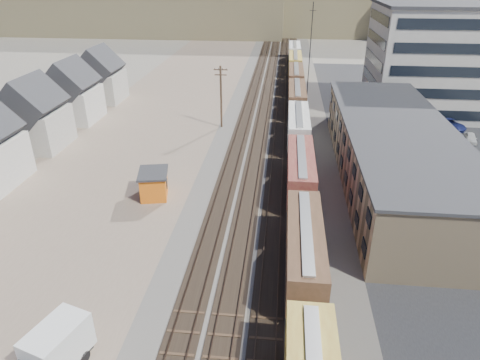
# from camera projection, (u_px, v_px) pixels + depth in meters

# --- Properties ---
(ground) EXTENTS (300.00, 300.00, 0.00)m
(ground) POSITION_uv_depth(u_px,v_px,m) (254.00, 318.00, 32.37)
(ground) COLOR #6B6356
(ground) RESTS_ON ground
(ballast_bed) EXTENTS (18.00, 200.00, 0.06)m
(ballast_bed) POSITION_uv_depth(u_px,v_px,m) (275.00, 114.00, 76.74)
(ballast_bed) COLOR #4C4742
(ballast_bed) RESTS_ON ground
(dirt_yard) EXTENTS (24.00, 180.00, 0.03)m
(dirt_yard) POSITION_uv_depth(u_px,v_px,m) (150.00, 129.00, 69.73)
(dirt_yard) COLOR #776251
(dirt_yard) RESTS_ON ground
(asphalt_lot) EXTENTS (26.00, 120.00, 0.04)m
(asphalt_lot) POSITION_uv_depth(u_px,v_px,m) (425.00, 151.00, 61.39)
(asphalt_lot) COLOR #232326
(asphalt_lot) RESTS_ON ground
(rail_tracks) EXTENTS (11.40, 200.00, 0.24)m
(rail_tracks) POSITION_uv_depth(u_px,v_px,m) (272.00, 113.00, 76.76)
(rail_tracks) COLOR black
(rail_tracks) RESTS_ON ground
(freight_train) EXTENTS (3.00, 119.74, 4.46)m
(freight_train) POSITION_uv_depth(u_px,v_px,m) (298.00, 110.00, 69.56)
(freight_train) COLOR black
(freight_train) RESTS_ON ground
(warehouse) EXTENTS (12.40, 40.40, 7.25)m
(warehouse) POSITION_uv_depth(u_px,v_px,m) (394.00, 153.00, 51.52)
(warehouse) COLOR tan
(warehouse) RESTS_ON ground
(office_tower) EXTENTS (22.60, 18.60, 18.45)m
(office_tower) POSITION_uv_depth(u_px,v_px,m) (438.00, 59.00, 74.38)
(office_tower) COLOR #9E998E
(office_tower) RESTS_ON ground
(utility_pole_north) EXTENTS (2.20, 0.32, 10.00)m
(utility_pole_north) POSITION_uv_depth(u_px,v_px,m) (221.00, 96.00, 68.06)
(utility_pole_north) COLOR #382619
(utility_pole_north) RESTS_ON ground
(radio_mast) EXTENTS (1.20, 0.16, 18.00)m
(radio_mast) POSITION_uv_depth(u_px,v_px,m) (310.00, 52.00, 80.97)
(radio_mast) COLOR black
(radio_mast) RESTS_ON ground
(townhouse_row) EXTENTS (8.15, 68.16, 10.47)m
(townhouse_row) POSITION_uv_depth(u_px,v_px,m) (9.00, 133.00, 55.77)
(townhouse_row) COLOR #B7B2A8
(townhouse_row) RESTS_ON ground
(box_truck) EXTENTS (4.11, 6.72, 3.37)m
(box_truck) POSITION_uv_depth(u_px,v_px,m) (50.00, 356.00, 27.13)
(box_truck) COLOR silver
(box_truck) RESTS_ON ground
(maintenance_shed) EXTENTS (4.03, 4.76, 3.07)m
(maintenance_shed) POSITION_uv_depth(u_px,v_px,m) (154.00, 184.00, 48.83)
(maintenance_shed) COLOR orange
(maintenance_shed) RESTS_ON ground
(parked_car_blue) EXTENTS (5.04, 6.45, 1.63)m
(parked_car_blue) POSITION_uv_depth(u_px,v_px,m) (449.00, 124.00, 69.35)
(parked_car_blue) COLOR navy
(parked_car_blue) RESTS_ON ground
(parked_car_far) EXTENTS (2.40, 4.14, 1.32)m
(parked_car_far) POSITION_uv_depth(u_px,v_px,m) (470.00, 138.00, 64.12)
(parked_car_far) COLOR silver
(parked_car_far) RESTS_ON ground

